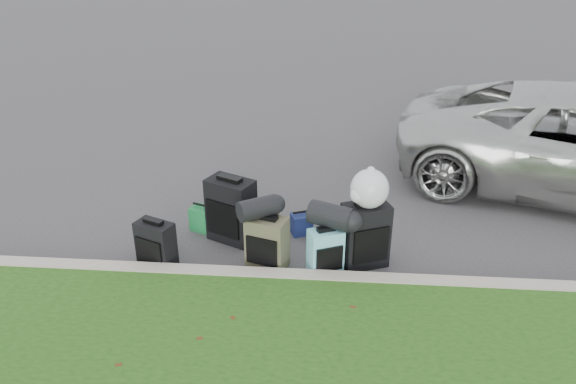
# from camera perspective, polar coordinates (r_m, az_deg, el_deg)

# --- Properties ---
(ground) EXTENTS (120.00, 120.00, 0.00)m
(ground) POSITION_cam_1_polar(r_m,az_deg,el_deg) (7.18, 0.67, -4.67)
(ground) COLOR #383535
(ground) RESTS_ON ground
(curb) EXTENTS (120.00, 0.18, 0.15)m
(curb) POSITION_cam_1_polar(r_m,az_deg,el_deg) (6.31, 0.06, -8.76)
(curb) COLOR #9E937F
(curb) RESTS_ON ground
(suitcase_small_black) EXTENTS (0.50, 0.39, 0.55)m
(suitcase_small_black) POSITION_cam_1_polar(r_m,az_deg,el_deg) (6.71, -13.26, -5.14)
(suitcase_small_black) COLOR black
(suitcase_small_black) RESTS_ON ground
(suitcase_large_black_left) EXTENTS (0.66, 0.55, 0.82)m
(suitcase_large_black_left) POSITION_cam_1_polar(r_m,az_deg,el_deg) (7.00, -5.79, -1.84)
(suitcase_large_black_left) COLOR black
(suitcase_large_black_left) RESTS_ON ground
(suitcase_olive) EXTENTS (0.52, 0.41, 0.63)m
(suitcase_olive) POSITION_cam_1_polar(r_m,az_deg,el_deg) (6.49, -2.13, -5.16)
(suitcase_olive) COLOR #3D3B28
(suitcase_olive) RESTS_ON ground
(suitcase_teal) EXTENTS (0.44, 0.36, 0.54)m
(suitcase_teal) POSITION_cam_1_polar(r_m,az_deg,el_deg) (6.41, 3.82, -6.05)
(suitcase_teal) COLOR #5AA4B4
(suitcase_teal) RESTS_ON ground
(suitcase_large_black_right) EXTENTS (0.60, 0.48, 0.78)m
(suitcase_large_black_right) POSITION_cam_1_polar(r_m,az_deg,el_deg) (6.54, 7.83, -4.37)
(suitcase_large_black_right) COLOR black
(suitcase_large_black_right) RESTS_ON ground
(tote_green) EXTENTS (0.34, 0.31, 0.32)m
(tote_green) POSITION_cam_1_polar(r_m,az_deg,el_deg) (7.38, -8.67, -2.67)
(tote_green) COLOR #1A7938
(tote_green) RESTS_ON ground
(tote_navy) EXTENTS (0.31, 0.28, 0.27)m
(tote_navy) POSITION_cam_1_polar(r_m,az_deg,el_deg) (7.22, 1.38, -3.27)
(tote_navy) COLOR navy
(tote_navy) RESTS_ON ground
(duffel_left) EXTENTS (0.51, 0.44, 0.24)m
(duffel_left) POSITION_cam_1_polar(r_m,az_deg,el_deg) (6.30, -3.08, -1.65)
(duffel_left) COLOR black
(duffel_left) RESTS_ON suitcase_olive
(duffel_right) EXTENTS (0.56, 0.45, 0.28)m
(duffel_right) POSITION_cam_1_polar(r_m,az_deg,el_deg) (6.29, 4.39, -2.44)
(duffel_right) COLOR black
(duffel_right) RESTS_ON suitcase_teal
(trash_bag) EXTENTS (0.43, 0.43, 0.43)m
(trash_bag) POSITION_cam_1_polar(r_m,az_deg,el_deg) (6.24, 8.29, 0.34)
(trash_bag) COLOR silver
(trash_bag) RESTS_ON suitcase_large_black_right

